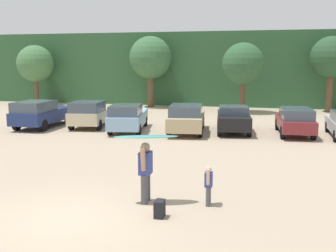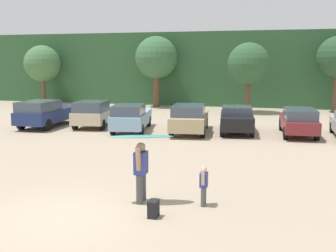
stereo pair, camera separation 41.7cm
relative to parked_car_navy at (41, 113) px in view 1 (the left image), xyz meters
The scene contains 16 objects.
ground_plane 15.58m from the parked_car_navy, 57.05° to the right, with size 120.00×120.00×0.00m, color tan.
hillside_ridge 21.88m from the parked_car_navy, 67.11° to the left, with size 108.00×12.00×6.59m, color #2D5633.
tree_far_left 14.75m from the parked_car_navy, 121.99° to the left, with size 3.37×3.37×5.47m.
tree_center_right 13.45m from the parked_car_navy, 75.07° to the left, with size 3.68×3.68×6.16m.
tree_center 15.66m from the parked_car_navy, 41.92° to the left, with size 3.25×3.25×5.43m.
tree_far_right 22.12m from the parked_car_navy, 34.05° to the left, with size 3.24×3.24×5.94m.
parked_car_navy is the anchor object (origin of this frame).
parked_car_champagne 2.98m from the parked_car_navy, 14.48° to the left, with size 2.34×4.18×1.63m.
parked_car_sky_blue 5.57m from the parked_car_navy, ahead, with size 2.58×5.03×1.60m.
parked_car_tan 8.97m from the parked_car_navy, ahead, with size 2.41×4.97×1.62m.
parked_car_black 11.56m from the parked_car_navy, ahead, with size 2.25×4.33×1.48m.
parked_car_maroon 14.89m from the parked_car_navy, ahead, with size 2.01×4.54×1.51m.
person_adult 15.22m from the parked_car_navy, 48.77° to the right, with size 0.33×0.73×1.74m.
person_child 16.33m from the parked_car_navy, 43.66° to the right, with size 0.21×0.43×1.12m.
surfboard_teal 15.32m from the parked_car_navy, 48.79° to the right, with size 1.88×1.03×0.10m.
backpack_dropped 16.46m from the parked_car_navy, 49.36° to the right, with size 0.24×0.34×0.45m.
Camera 1 is at (4.84, -9.27, 4.01)m, focal length 44.00 mm.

